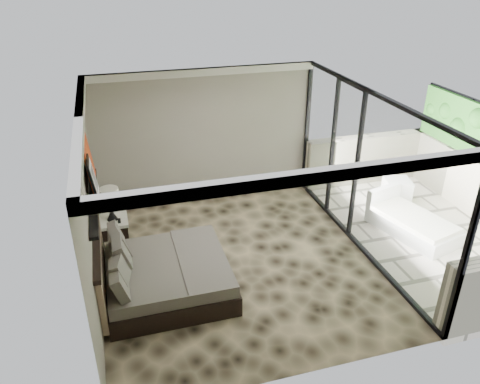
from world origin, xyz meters
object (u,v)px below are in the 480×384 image
object	(u,v)px
table_lamp	(110,200)
ottoman	(396,191)
bed	(161,275)
lounger	(410,223)
nightstand	(113,231)

from	to	relation	value
table_lamp	ottoman	size ratio (longest dim) A/B	1.19
bed	ottoman	bearing A→B (deg)	17.30
ottoman	lounger	world-z (taller)	lounger
bed	lounger	world-z (taller)	bed
lounger	bed	bearing A→B (deg)	170.63
nightstand	lounger	size ratio (longest dim) A/B	0.30
lounger	table_lamp	bearing A→B (deg)	153.37
bed	table_lamp	distance (m)	1.80
table_lamp	lounger	xyz separation A→B (m)	(5.39, -1.11, -0.71)
nightstand	ottoman	xyz separation A→B (m)	(5.83, 0.03, -0.02)
nightstand	lounger	world-z (taller)	lounger
nightstand	ottoman	size ratio (longest dim) A/B	1.07
lounger	nightstand	bearing A→B (deg)	153.32
table_lamp	ottoman	world-z (taller)	table_lamp
table_lamp	ottoman	xyz separation A→B (m)	(5.81, 0.04, -0.65)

